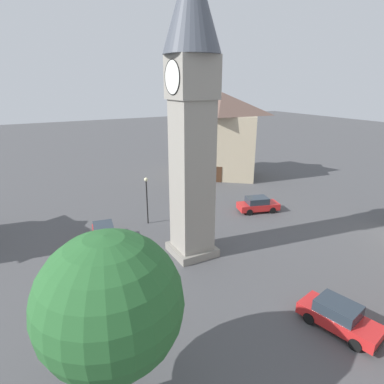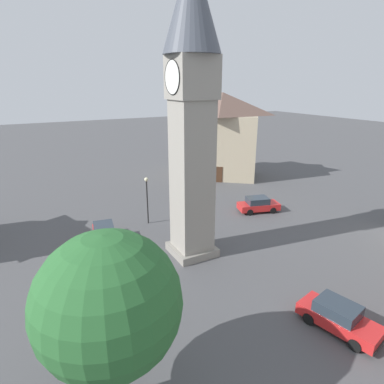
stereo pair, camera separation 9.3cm
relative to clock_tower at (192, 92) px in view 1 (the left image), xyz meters
name	(u,v)px [view 1 (the left image)]	position (x,y,z in m)	size (l,w,h in m)	color
ground_plane	(192,253)	(0.00, 0.00, -11.89)	(200.00, 200.00, 0.00)	#4C4C4F
clock_tower	(192,92)	(0.00, 0.00, 0.00)	(3.76, 3.76, 20.34)	gray
car_blue_kerb	(104,234)	(-4.94, -5.49, -11.12)	(4.35, 2.37, 1.53)	red
car_silver_kerb	(258,204)	(-4.16, 9.95, -11.12)	(2.82, 4.44, 1.53)	red
car_red_corner	(339,316)	(10.84, 2.89, -11.12)	(4.39, 2.54, 1.53)	red
pedestrian	(194,193)	(-9.67, 5.57, -10.88)	(0.27, 0.56, 1.69)	#2D3351
tree	(110,303)	(9.29, -8.53, -7.06)	(5.45, 5.45, 7.56)	brown
building_shop_left	(221,135)	(-17.23, 14.01, -6.11)	(11.39, 11.85, 11.34)	tan
lamp_post	(147,193)	(-6.83, -0.94, -8.86)	(0.36, 0.36, 4.44)	black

